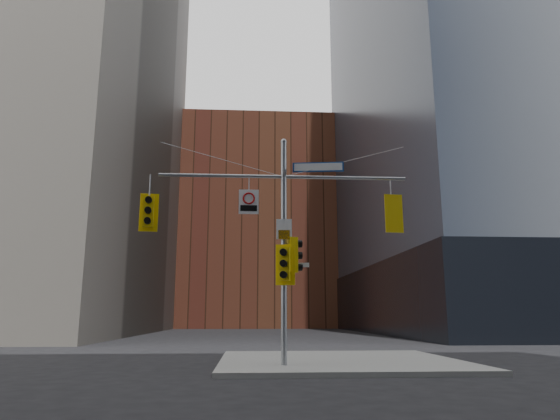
{
  "coord_description": "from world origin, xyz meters",
  "views": [
    {
      "loc": [
        -1.08,
        -13.53,
        1.61
      ],
      "look_at": [
        -0.12,
        2.0,
        4.9
      ],
      "focal_mm": 32.0,
      "sensor_mm": 36.0,
      "label": 1
    }
  ],
  "objects": [
    {
      "name": "sidewalk_corner",
      "position": [
        2.0,
        4.0,
        0.07
      ],
      "size": [
        8.0,
        8.0,
        0.15
      ],
      "primitive_type": "cube",
      "color": "gray",
      "rests_on": "ground"
    },
    {
      "name": "traffic_light_east_arm",
      "position": [
        3.5,
        1.99,
        4.8
      ],
      "size": [
        0.59,
        0.5,
        1.24
      ],
      "rotation": [
        0.0,
        0.0,
        3.25
      ],
      "color": "yellow",
      "rests_on": "ground"
    },
    {
      "name": "regulatory_sign_pole",
      "position": [
        0.0,
        1.88,
        4.24
      ],
      "size": [
        0.49,
        0.06,
        0.64
      ],
      "rotation": [
        0.0,
        0.0,
        -0.06
      ],
      "color": "silver",
      "rests_on": "ground"
    },
    {
      "name": "podium_ne",
      "position": [
        28.0,
        32.0,
        3.0
      ],
      "size": [
        36.4,
        36.4,
        6.0
      ],
      "primitive_type": "cube",
      "color": "black",
      "rests_on": "ground"
    },
    {
      "name": "street_blade_ns",
      "position": [
        0.0,
        2.45,
        2.79
      ],
      "size": [
        0.05,
        0.83,
        0.17
      ],
      "rotation": [
        0.0,
        0.0,
        -0.02
      ],
      "color": "#145926",
      "rests_on": "ground"
    },
    {
      "name": "traffic_light_pole_front",
      "position": [
        0.0,
        1.73,
        3.15
      ],
      "size": [
        0.6,
        0.55,
        1.27
      ],
      "rotation": [
        0.0,
        0.0,
        -0.23
      ],
      "color": "yellow",
      "rests_on": "ground"
    },
    {
      "name": "signal_assembly",
      "position": [
        0.0,
        1.99,
        4.42
      ],
      "size": [
        8.0,
        0.8,
        7.3
      ],
      "color": "#919398",
      "rests_on": "ground"
    },
    {
      "name": "regulatory_sign_arm",
      "position": [
        -1.12,
        1.97,
        5.18
      ],
      "size": [
        0.63,
        0.07,
        0.79
      ],
      "rotation": [
        0.0,
        0.0,
        0.01
      ],
      "color": "silver",
      "rests_on": "ground"
    },
    {
      "name": "ground",
      "position": [
        0.0,
        0.0,
        0.0
      ],
      "size": [
        160.0,
        160.0,
        0.0
      ],
      "primitive_type": "plane",
      "color": "black",
      "rests_on": "ground"
    },
    {
      "name": "traffic_light_west_arm",
      "position": [
        -4.26,
        2.01,
        4.8
      ],
      "size": [
        0.59,
        0.5,
        1.23
      ],
      "rotation": [
        0.0,
        0.0,
        0.11
      ],
      "color": "yellow",
      "rests_on": "ground"
    },
    {
      "name": "traffic_light_pole_side",
      "position": [
        0.33,
        2.01,
        3.45
      ],
      "size": [
        0.47,
        0.4,
        1.11
      ],
      "rotation": [
        0.0,
        0.0,
        1.76
      ],
      "color": "yellow",
      "rests_on": "ground"
    },
    {
      "name": "street_blade_ew",
      "position": [
        0.45,
        2.0,
        3.15
      ],
      "size": [
        0.69,
        0.11,
        0.14
      ],
      "rotation": [
        0.0,
        0.0,
        -0.12
      ],
      "color": "silver",
      "rests_on": "ground"
    },
    {
      "name": "brick_midrise",
      "position": [
        0.0,
        58.0,
        14.0
      ],
      "size": [
        26.0,
        20.0,
        28.0
      ],
      "primitive_type": "cube",
      "color": "brown",
      "rests_on": "ground"
    },
    {
      "name": "street_sign_blade",
      "position": [
        1.13,
        2.0,
        6.35
      ],
      "size": [
        1.66,
        0.26,
        0.32
      ],
      "rotation": [
        0.0,
        0.0,
        -0.13
      ],
      "color": "navy",
      "rests_on": "ground"
    }
  ]
}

